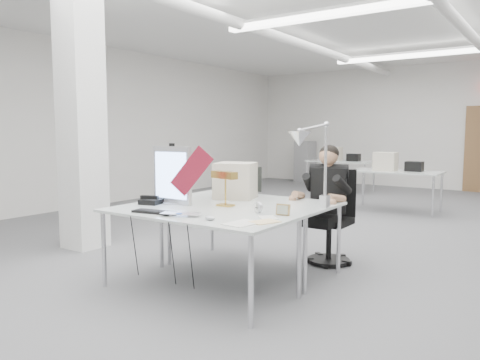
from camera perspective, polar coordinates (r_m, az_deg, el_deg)
The scene contains 23 objects.
room_shell at distance 6.47m, azimuth 10.19°, elevation 7.70°, with size 10.04×14.04×3.24m.
desk_main at distance 4.30m, azimuth -5.21°, elevation -4.07°, with size 1.80×0.90×0.03m, color silver.
desk_second at distance 5.02m, azimuth 1.39°, elevation -2.60°, with size 1.80×0.90×0.03m, color silver.
bg_desk_a at distance 9.14m, azimuth 18.47°, elevation 0.98°, with size 1.60×0.80×0.03m, color silver.
bg_desk_b at distance 11.87m, azimuth 12.14°, elevation 2.24°, with size 1.60×0.80×0.03m, color silver.
filing_cabinet at distance 13.90m, azimuth 7.93°, elevation 2.26°, with size 0.45×0.55×1.20m, color gray.
office_chair at distance 5.37m, azimuth 10.81°, elevation -5.00°, with size 0.47×0.47×0.95m, color black, non-canonical shape.
seated_person at distance 5.27m, azimuth 10.68°, elevation -0.57°, with size 0.45×0.57×0.85m, color black, non-canonical shape.
monitor at distance 4.77m, azimuth -8.25°, elevation 0.58°, with size 0.47×0.05×0.58m, color silver.
pennant at distance 4.55m, azimuth -5.92°, elevation 1.09°, with size 0.48×0.01×0.20m, color maroon.
keyboard at distance 4.30m, azimuth -10.46°, elevation -3.85°, with size 0.40×0.13×0.02m, color black.
laptop at distance 4.07m, azimuth -7.45°, elevation -4.31°, with size 0.35×0.22×0.03m, color silver.
mouse at distance 3.90m, azimuth -3.70°, elevation -4.64°, with size 0.10×0.06×0.04m, color #A4A4A9.
bankers_lamp at distance 4.59m, azimuth -1.78°, elevation -1.17°, with size 0.29×0.12×0.33m, color #E39747, non-canonical shape.
desk_phone at distance 4.82m, azimuth -10.80°, elevation -2.61°, with size 0.20×0.18×0.05m, color black.
picture_frame_left at distance 4.94m, azimuth -8.64°, elevation -1.97°, with size 0.15×0.01×0.12m, color tan.
picture_frame_right at distance 4.12m, azimuth 5.26°, elevation -3.62°, with size 0.13×0.01×0.10m, color #A67F47.
desk_clock at distance 4.23m, azimuth 2.23°, elevation -3.36°, with size 0.10×0.10×0.03m, color silver.
paper_stack_a at distance 3.75m, azimuth 0.28°, elevation -5.29°, with size 0.20×0.29×0.01m, color silver.
paper_stack_b at distance 3.81m, azimuth 3.01°, elevation -5.10°, with size 0.16×0.23×0.01m, color #DFBF85.
paper_stack_c at distance 4.00m, azimuth 3.44°, elevation -4.61°, with size 0.19×0.14×0.01m, color silver.
beige_monitor at distance 5.13m, azimuth -0.55°, elevation -0.06°, with size 0.41×0.39×0.39m, color #BBB19B.
architect_lamp at distance 4.33m, azimuth 9.04°, elevation 2.36°, with size 0.25×0.73×0.94m, color silver, non-canonical shape.
Camera 1 is at (2.71, -5.75, 1.49)m, focal length 35.00 mm.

